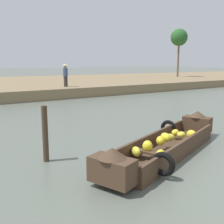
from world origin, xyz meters
name	(u,v)px	position (x,y,z in m)	size (l,w,h in m)	color
ground_plane	(75,116)	(0.00, 10.00, 0.00)	(300.00, 300.00, 0.00)	#596056
riverbank_strip	(1,86)	(0.00, 25.53, 0.35)	(160.00, 20.00, 0.71)	#7F6B4C
banana_boat	(166,144)	(-0.35, 3.86, 0.27)	(5.31, 2.69, 0.81)	#473323
palm_tree_far	(179,38)	(21.44, 23.41, 5.62)	(2.14, 2.14, 6.05)	brown
vendor_person	(65,74)	(2.81, 17.15, 1.63)	(0.44, 0.44, 1.66)	#332D28
mooring_post	(45,134)	(-3.16, 5.12, 0.69)	(0.14, 0.14, 1.38)	#423323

